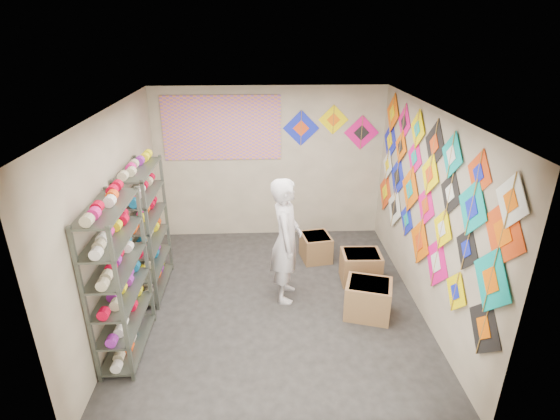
{
  "coord_description": "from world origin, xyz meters",
  "views": [
    {
      "loc": [
        -0.15,
        -5.15,
        3.65
      ],
      "look_at": [
        0.1,
        0.3,
        1.3
      ],
      "focal_mm": 28.0,
      "sensor_mm": 36.0,
      "label": 1
    }
  ],
  "objects_px": {
    "shelf_rack_front": "(119,281)",
    "carton_c": "(316,247)",
    "carton_b": "(361,267)",
    "shelf_rack_back": "(146,231)",
    "shopkeeper": "(286,240)",
    "carton_a": "(368,299)"
  },
  "relations": [
    {
      "from": "shelf_rack_front",
      "to": "carton_c",
      "type": "distance_m",
      "value": 3.34
    },
    {
      "from": "shelf_rack_front",
      "to": "carton_b",
      "type": "relative_size",
      "value": 3.29
    },
    {
      "from": "shelf_rack_front",
      "to": "shelf_rack_back",
      "type": "bearing_deg",
      "value": 90.0
    },
    {
      "from": "shopkeeper",
      "to": "carton_a",
      "type": "xyz_separation_m",
      "value": [
        1.07,
        -0.49,
        -0.65
      ]
    },
    {
      "from": "shelf_rack_back",
      "to": "carton_a",
      "type": "height_order",
      "value": "shelf_rack_back"
    },
    {
      "from": "shopkeeper",
      "to": "carton_c",
      "type": "relative_size",
      "value": 3.63
    },
    {
      "from": "shopkeeper",
      "to": "carton_c",
      "type": "xyz_separation_m",
      "value": [
        0.56,
        1.05,
        -0.68
      ]
    },
    {
      "from": "shopkeeper",
      "to": "carton_c",
      "type": "bearing_deg",
      "value": -22.47
    },
    {
      "from": "shelf_rack_back",
      "to": "carton_b",
      "type": "distance_m",
      "value": 3.2
    },
    {
      "from": "shelf_rack_back",
      "to": "carton_b",
      "type": "height_order",
      "value": "shelf_rack_back"
    },
    {
      "from": "shelf_rack_front",
      "to": "shopkeeper",
      "type": "relative_size",
      "value": 1.06
    },
    {
      "from": "shelf_rack_back",
      "to": "carton_c",
      "type": "distance_m",
      "value": 2.73
    },
    {
      "from": "shelf_rack_back",
      "to": "carton_a",
      "type": "xyz_separation_m",
      "value": [
        3.03,
        -0.77,
        -0.7
      ]
    },
    {
      "from": "shelf_rack_back",
      "to": "shopkeeper",
      "type": "distance_m",
      "value": 1.98
    },
    {
      "from": "shelf_rack_front",
      "to": "carton_b",
      "type": "bearing_deg",
      "value": 23.81
    },
    {
      "from": "shelf_rack_front",
      "to": "shopkeeper",
      "type": "xyz_separation_m",
      "value": [
        1.96,
        1.02,
        -0.05
      ]
    },
    {
      "from": "carton_b",
      "to": "shopkeeper",
      "type": "bearing_deg",
      "value": -161.31
    },
    {
      "from": "carton_a",
      "to": "carton_b",
      "type": "xyz_separation_m",
      "value": [
        0.08,
        0.84,
        -0.01
      ]
    },
    {
      "from": "carton_b",
      "to": "carton_c",
      "type": "bearing_deg",
      "value": 132.19
    },
    {
      "from": "shelf_rack_front",
      "to": "carton_c",
      "type": "relative_size",
      "value": 3.84
    },
    {
      "from": "shelf_rack_back",
      "to": "carton_c",
      "type": "relative_size",
      "value": 3.84
    },
    {
      "from": "carton_a",
      "to": "carton_b",
      "type": "bearing_deg",
      "value": 101.36
    }
  ]
}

